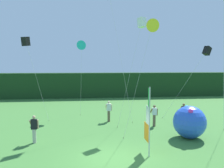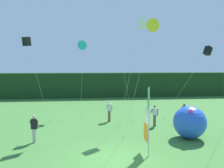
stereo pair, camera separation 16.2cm
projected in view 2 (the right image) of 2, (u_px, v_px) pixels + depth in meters
name	position (u px, v px, depth m)	size (l,w,h in m)	color
ground_plane	(112.00, 159.00, 11.75)	(120.00, 120.00, 0.00)	#3D7533
distant_treeline	(96.00, 85.00, 34.12)	(80.00, 2.40, 3.59)	#193819
banner_flag	(147.00, 122.00, 12.14)	(0.06, 1.03, 3.66)	#B7B7BC
person_near_banner	(184.00, 113.00, 18.58)	(0.55, 0.48, 1.67)	#2D334C
person_mid_field	(34.00, 128.00, 14.09)	(0.55, 0.48, 1.70)	#B7B2A3
person_far_left	(109.00, 111.00, 19.35)	(0.55, 0.48, 1.74)	brown
person_far_right	(155.00, 115.00, 17.82)	(0.55, 0.48, 1.67)	brown
inflatable_balloon	(190.00, 122.00, 14.91)	(2.12, 2.12, 2.12)	blue
folding_chair	(194.00, 121.00, 17.64)	(0.51, 0.51, 0.89)	#BCBCC1
kite_cyan_delta_0	(83.00, 45.00, 22.38)	(1.05, 1.47, 7.22)	brown
kite_white_box_1	(142.00, 23.00, 17.91)	(2.40, 1.21, 8.49)	brown
kite_black_box_2	(208.00, 51.00, 17.83)	(2.96, 2.95, 6.27)	brown
kite_black_box_3	(27.00, 42.00, 19.46)	(2.26, 1.03, 7.17)	brown
kite_yellow_delta_5	(152.00, 26.00, 14.78)	(2.33, 0.48, 7.77)	brown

